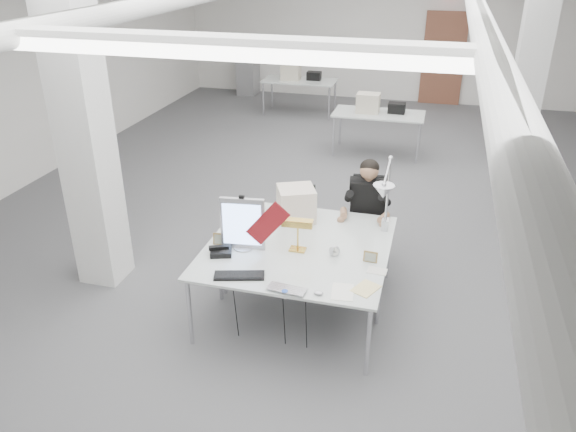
# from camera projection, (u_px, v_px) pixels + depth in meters

# --- Properties ---
(room_shell) EXTENTS (10.04, 14.04, 3.24)m
(room_shell) POSITION_uv_depth(u_px,v_px,m) (344.00, 100.00, 7.10)
(room_shell) COLOR #505053
(room_shell) RESTS_ON ground
(desk_main) EXTENTS (1.80, 0.90, 0.02)m
(desk_main) POSITION_uv_depth(u_px,v_px,m) (287.00, 269.00, 5.25)
(desk_main) COLOR silver
(desk_main) RESTS_ON room_shell
(desk_second) EXTENTS (1.80, 0.90, 0.02)m
(desk_second) POSITION_uv_depth(u_px,v_px,m) (309.00, 227.00, 6.03)
(desk_second) COLOR silver
(desk_second) RESTS_ON room_shell
(bg_desk_a) EXTENTS (1.60, 0.80, 0.02)m
(bg_desk_a) POSITION_uv_depth(u_px,v_px,m) (379.00, 114.00, 9.97)
(bg_desk_a) COLOR silver
(bg_desk_a) RESTS_ON room_shell
(bg_desk_b) EXTENTS (1.60, 0.80, 0.02)m
(bg_desk_b) POSITION_uv_depth(u_px,v_px,m) (300.00, 81.00, 12.34)
(bg_desk_b) COLOR silver
(bg_desk_b) RESTS_ON room_shell
(filing_cabinet) EXTENTS (0.45, 0.55, 1.20)m
(filing_cabinet) POSITION_uv_depth(u_px,v_px,m) (248.00, 70.00, 14.06)
(filing_cabinet) COLOR gray
(filing_cabinet) RESTS_ON room_shell
(office_chair) EXTENTS (0.61, 0.61, 1.12)m
(office_chair) POSITION_uv_depth(u_px,v_px,m) (366.00, 222.00, 6.54)
(office_chair) COLOR black
(office_chair) RESTS_ON room_shell
(seated_person) EXTENTS (0.49, 0.58, 0.81)m
(seated_person) POSITION_uv_depth(u_px,v_px,m) (368.00, 197.00, 6.34)
(seated_person) COLOR black
(seated_person) RESTS_ON office_chair
(monitor) EXTENTS (0.44, 0.10, 0.54)m
(monitor) POSITION_uv_depth(u_px,v_px,m) (243.00, 224.00, 5.46)
(monitor) COLOR #B1B1B6
(monitor) RESTS_ON desk_main
(pennant) EXTENTS (0.45, 0.01, 0.48)m
(pennant) POSITION_uv_depth(u_px,v_px,m) (268.00, 223.00, 5.35)
(pennant) COLOR maroon
(pennant) RESTS_ON monitor
(keyboard) EXTENTS (0.48, 0.27, 0.02)m
(keyboard) POSITION_uv_depth(u_px,v_px,m) (239.00, 276.00, 5.10)
(keyboard) COLOR black
(keyboard) RESTS_ON desk_main
(laptop) EXTENTS (0.36, 0.26, 0.03)m
(laptop) POSITION_uv_depth(u_px,v_px,m) (285.00, 293.00, 4.85)
(laptop) COLOR #AAAAAF
(laptop) RESTS_ON desk_main
(mouse) EXTENTS (0.09, 0.06, 0.03)m
(mouse) POSITION_uv_depth(u_px,v_px,m) (318.00, 293.00, 4.84)
(mouse) COLOR silver
(mouse) RESTS_ON desk_main
(bankers_lamp) EXTENTS (0.29, 0.13, 0.32)m
(bankers_lamp) POSITION_uv_depth(u_px,v_px,m) (298.00, 236.00, 5.47)
(bankers_lamp) COLOR #D48C42
(bankers_lamp) RESTS_ON desk_main
(desk_phone) EXTENTS (0.25, 0.24, 0.05)m
(desk_phone) POSITION_uv_depth(u_px,v_px,m) (221.00, 252.00, 5.46)
(desk_phone) COLOR black
(desk_phone) RESTS_ON desk_main
(picture_frame_left) EXTENTS (0.16, 0.06, 0.12)m
(picture_frame_left) POSITION_uv_depth(u_px,v_px,m) (221.00, 239.00, 5.62)
(picture_frame_left) COLOR olive
(picture_frame_left) RESTS_ON desk_main
(picture_frame_right) EXTENTS (0.14, 0.04, 0.11)m
(picture_frame_right) POSITION_uv_depth(u_px,v_px,m) (370.00, 257.00, 5.32)
(picture_frame_right) COLOR #A98548
(picture_frame_right) RESTS_ON desk_main
(desk_clock) EXTENTS (0.11, 0.07, 0.10)m
(desk_clock) POSITION_uv_depth(u_px,v_px,m) (334.00, 251.00, 5.42)
(desk_clock) COLOR silver
(desk_clock) RESTS_ON desk_main
(paper_stack_a) EXTENTS (0.22, 0.29, 0.01)m
(paper_stack_a) POSITION_uv_depth(u_px,v_px,m) (343.00, 292.00, 4.88)
(paper_stack_a) COLOR white
(paper_stack_a) RESTS_ON desk_main
(paper_stack_b) EXTENTS (0.27, 0.30, 0.01)m
(paper_stack_b) POSITION_uv_depth(u_px,v_px,m) (366.00, 289.00, 4.92)
(paper_stack_b) COLOR #F7E294
(paper_stack_b) RESTS_ON desk_main
(paper_stack_c) EXTENTS (0.19, 0.14, 0.01)m
(paper_stack_c) POSITION_uv_depth(u_px,v_px,m) (377.00, 271.00, 5.19)
(paper_stack_c) COLOR silver
(paper_stack_c) RESTS_ON desk_main
(beige_monitor) EXTENTS (0.50, 0.49, 0.36)m
(beige_monitor) POSITION_uv_depth(u_px,v_px,m) (296.00, 204.00, 6.09)
(beige_monitor) COLOR beige
(beige_monitor) RESTS_ON desk_second
(architect_lamp) EXTENTS (0.37, 0.74, 0.91)m
(architect_lamp) POSITION_uv_depth(u_px,v_px,m) (385.00, 200.00, 5.52)
(architect_lamp) COLOR silver
(architect_lamp) RESTS_ON desk_second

